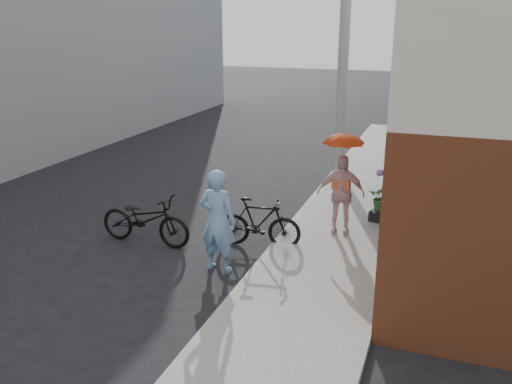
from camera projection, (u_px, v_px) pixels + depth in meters
The scene contains 11 objects.
ground at pixel (217, 255), 10.36m from camera, with size 80.00×80.00×0.00m, color black.
sidewalk at pixel (346, 230), 11.46m from camera, with size 2.20×24.00×0.12m, color gray.
curb at pixel (293, 223), 11.83m from camera, with size 0.12×24.00×0.12m, color #9E9E99.
utility_pole at pixel (344, 51), 14.31m from camera, with size 0.28×0.28×7.00m, color #9E9E99.
officer at pixel (218, 221), 9.48m from camera, with size 0.69×0.45×1.88m, color #6F9CC6.
bike_left at pixel (145, 219), 10.77m from camera, with size 0.68×1.96×1.03m, color black.
bike_right at pixel (259, 223), 10.62m from camera, with size 0.47×1.67×1.01m, color black.
kimono_woman at pixel (341, 194), 10.96m from camera, with size 0.96×0.40×1.64m, color beige.
parasol at pixel (344, 137), 10.60m from camera, with size 0.80×0.80×0.70m, color #D14618.
planter at pixel (381, 216), 11.78m from camera, with size 0.42×0.42×0.22m, color black.
potted_plant at pixel (382, 198), 11.66m from camera, with size 0.54×0.47×0.60m, color #285722.
Camera 1 is at (3.90, -8.69, 4.33)m, focal length 38.00 mm.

